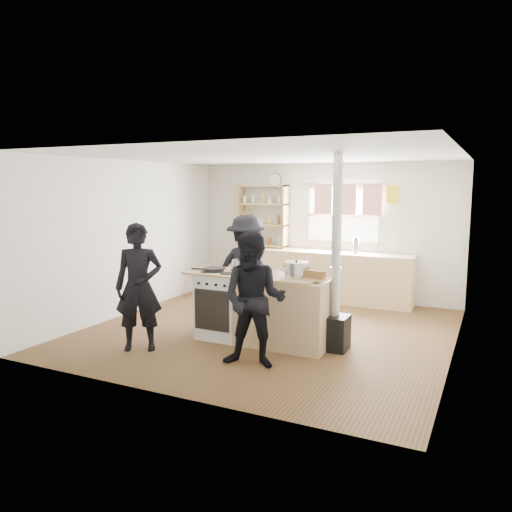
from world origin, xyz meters
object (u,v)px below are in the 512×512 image
(roast_tray, at_px, (262,272))
(person_near_right, at_px, (254,300))
(thermos, at_px, (356,246))
(person_far, at_px, (246,269))
(stockpot_counter, at_px, (296,270))
(cooking_island, at_px, (262,309))
(bread_board, at_px, (316,276))
(person_near_left, at_px, (139,287))
(skillet_greens, at_px, (214,269))
(stockpot_stove, at_px, (239,265))
(flue_heater, at_px, (335,299))

(roast_tray, relative_size, person_near_right, 0.25)
(thermos, relative_size, person_far, 0.16)
(stockpot_counter, bearing_deg, cooking_island, 178.96)
(bread_board, relative_size, person_near_right, 0.19)
(stockpot_counter, relative_size, person_near_left, 0.19)
(cooking_island, xyz_separation_m, stockpot_counter, (0.49, -0.01, 0.57))
(bread_board, bearing_deg, person_far, 147.69)
(skillet_greens, distance_m, person_far, 0.94)
(stockpot_stove, bearing_deg, thermos, 69.36)
(person_near_left, bearing_deg, roast_tray, 3.24)
(roast_tray, xyz_separation_m, stockpot_stove, (-0.48, 0.26, 0.03))
(roast_tray, height_order, stockpot_stove, stockpot_stove)
(stockpot_counter, relative_size, flue_heater, 0.12)
(stockpot_stove, bearing_deg, roast_tray, -28.37)
(cooking_island, height_order, person_far, person_far)
(stockpot_stove, relative_size, bread_board, 0.67)
(roast_tray, height_order, person_near_right, person_near_right)
(stockpot_counter, height_order, bread_board, stockpot_counter)
(skillet_greens, xyz_separation_m, stockpot_counter, (1.18, 0.07, 0.07))
(skillet_greens, bearing_deg, stockpot_counter, 3.15)
(roast_tray, distance_m, stockpot_counter, 0.46)
(roast_tray, xyz_separation_m, stockpot_counter, (0.45, 0.07, 0.06))
(cooking_island, relative_size, person_near_right, 1.25)
(cooking_island, height_order, person_near_right, person_near_right)
(bread_board, xyz_separation_m, person_near_right, (-0.48, -0.79, -0.19))
(stockpot_counter, xyz_separation_m, bread_board, (0.28, -0.04, -0.05))
(person_near_right, bearing_deg, thermos, 75.53)
(person_near_right, relative_size, person_far, 0.95)
(person_near_right, bearing_deg, flue_heater, 45.31)
(skillet_greens, xyz_separation_m, stockpot_stove, (0.26, 0.26, 0.05))
(person_far, bearing_deg, bread_board, 151.09)
(stockpot_stove, distance_m, flue_heater, 1.44)
(stockpot_stove, height_order, stockpot_counter, stockpot_counter)
(cooking_island, xyz_separation_m, person_far, (-0.66, 0.85, 0.36))
(person_near_right, bearing_deg, stockpot_counter, 66.13)
(cooking_island, bearing_deg, roast_tray, -62.53)
(bread_board, bearing_deg, roast_tray, -178.09)
(bread_board, xyz_separation_m, person_far, (-1.43, 0.91, -0.15))
(cooking_island, height_order, person_near_left, person_near_left)
(thermos, relative_size, person_near_right, 0.17)
(thermos, relative_size, flue_heater, 0.11)
(roast_tray, height_order, person_far, person_far)
(thermos, height_order, roast_tray, thermos)
(person_far, bearing_deg, cooking_island, 131.28)
(bread_board, relative_size, person_near_left, 0.18)
(flue_heater, xyz_separation_m, person_near_left, (-2.25, -1.08, 0.16))
(bread_board, bearing_deg, flue_heater, 46.20)
(bread_board, bearing_deg, stockpot_stove, 169.04)
(person_near_right, xyz_separation_m, person_far, (-0.96, 1.69, 0.04))
(skillet_greens, bearing_deg, cooking_island, 6.06)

